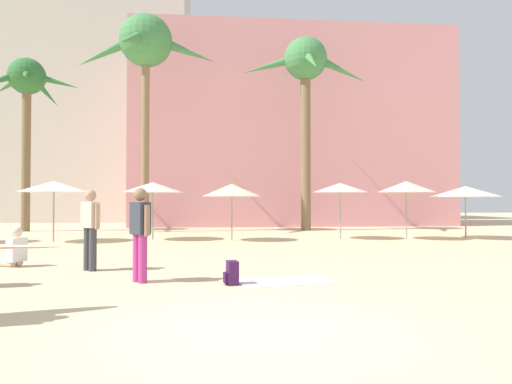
% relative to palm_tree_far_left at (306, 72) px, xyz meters
% --- Properties ---
extents(ground, '(120.00, 120.00, 0.00)m').
position_rel_palm_tree_far_left_xyz_m(ground, '(-4.38, -18.87, -8.35)').
color(ground, beige).
extents(hotel_pink, '(20.30, 8.09, 12.56)m').
position_rel_palm_tree_far_left_xyz_m(hotel_pink, '(0.28, 7.52, -2.07)').
color(hotel_pink, pink).
rests_on(hotel_pink, ground).
extents(hotel_tower_gray, '(16.38, 10.04, 35.45)m').
position_rel_palm_tree_far_left_xyz_m(hotel_tower_gray, '(-15.17, 15.53, 9.37)').
color(hotel_tower_gray, beige).
rests_on(hotel_tower_gray, ground).
extents(palm_tree_far_left, '(6.68, 6.47, 10.22)m').
position_rel_palm_tree_far_left_xyz_m(palm_tree_far_left, '(0.00, 0.00, 0.00)').
color(palm_tree_far_left, brown).
rests_on(palm_tree_far_left, ground).
extents(palm_tree_left, '(6.97, 6.95, 10.92)m').
position_rel_palm_tree_far_left_xyz_m(palm_tree_left, '(-8.26, -0.50, 0.86)').
color(palm_tree_left, '#896B4C').
rests_on(palm_tree_left, ground).
extents(palm_tree_center, '(5.08, 5.11, 8.88)m').
position_rel_palm_tree_far_left_xyz_m(palm_tree_center, '(-14.39, 0.62, -1.10)').
color(palm_tree_center, brown).
rests_on(palm_tree_center, ground).
extents(cafe_umbrella_1, '(2.22, 2.22, 2.26)m').
position_rel_palm_tree_far_left_xyz_m(cafe_umbrella_1, '(0.24, -5.77, -6.29)').
color(cafe_umbrella_1, gray).
rests_on(cafe_umbrella_1, ground).
extents(cafe_umbrella_2, '(2.29, 2.29, 2.19)m').
position_rel_palm_tree_far_left_xyz_m(cafe_umbrella_2, '(-4.17, -6.22, -6.41)').
color(cafe_umbrella_2, gray).
rests_on(cafe_umbrella_2, ground).
extents(cafe_umbrella_3, '(2.74, 2.74, 2.13)m').
position_rel_palm_tree_far_left_xyz_m(cafe_umbrella_3, '(5.34, -6.13, -6.44)').
color(cafe_umbrella_3, gray).
rests_on(cafe_umbrella_3, ground).
extents(cafe_umbrella_4, '(2.57, 2.57, 2.27)m').
position_rel_palm_tree_far_left_xyz_m(cafe_umbrella_4, '(-10.81, -6.17, -6.29)').
color(cafe_umbrella_4, gray).
rests_on(cafe_umbrella_4, ground).
extents(cafe_umbrella_5, '(2.43, 2.43, 2.26)m').
position_rel_palm_tree_far_left_xyz_m(cafe_umbrella_5, '(-7.25, -5.56, -6.30)').
color(cafe_umbrella_5, gray).
rests_on(cafe_umbrella_5, ground).
extents(cafe_umbrella_6, '(2.29, 2.29, 2.32)m').
position_rel_palm_tree_far_left_xyz_m(cafe_umbrella_6, '(2.80, -6.25, -6.26)').
color(cafe_umbrella_6, gray).
rests_on(cafe_umbrella_6, ground).
extents(beach_towel, '(1.94, 1.32, 0.01)m').
position_rel_palm_tree_far_left_xyz_m(beach_towel, '(-3.58, -15.75, -8.35)').
color(beach_towel, white).
rests_on(beach_towel, ground).
extents(backpack, '(0.28, 0.32, 0.42)m').
position_rel_palm_tree_far_left_xyz_m(backpack, '(-4.59, -15.99, -8.15)').
color(backpack, '#3C1946').
rests_on(backpack, ground).
extents(person_near_right, '(0.95, 0.75, 0.91)m').
position_rel_palm_tree_far_left_xyz_m(person_near_right, '(-9.49, -13.11, -8.03)').
color(person_near_right, beige).
rests_on(person_near_right, ground).
extents(person_near_left, '(0.50, 0.49, 1.73)m').
position_rel_palm_tree_far_left_xyz_m(person_near_left, '(-7.54, -13.98, -7.40)').
color(person_near_left, '#3D3D42').
rests_on(person_near_left, ground).
extents(person_mid_center, '(0.44, 0.54, 1.73)m').
position_rel_palm_tree_far_left_xyz_m(person_mid_center, '(-6.25, -15.58, -7.40)').
color(person_mid_center, '#B7337F').
rests_on(person_mid_center, ground).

